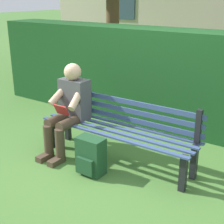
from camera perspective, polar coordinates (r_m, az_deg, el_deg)
ground at (r=4.16m, az=0.79°, el=-8.49°), size 60.00×60.00×0.00m
park_bench at (r=4.03m, az=1.37°, el=-2.67°), size 2.04×0.46×0.82m
person_seated at (r=4.23m, az=-7.51°, el=0.86°), size 0.44×0.73×1.16m
hedge_backdrop at (r=5.16m, az=9.45°, el=6.09°), size 6.43×0.75×1.58m
backpack at (r=3.81m, az=-3.73°, el=-7.67°), size 0.32×0.26×0.45m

